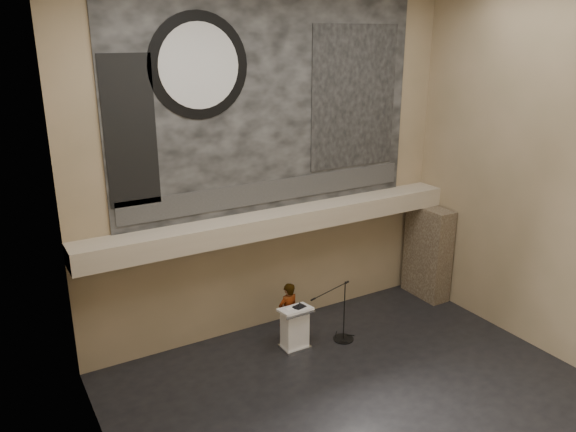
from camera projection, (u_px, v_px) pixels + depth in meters
floor at (364, 401)px, 11.82m from camera, size 10.00×10.00×0.00m
wall_back at (272, 167)px, 13.78m from camera, size 10.00×0.02×8.50m
wall_front at (569, 289)px, 7.21m from camera, size 10.00×0.02×8.50m
wall_left at (101, 260)px, 8.11m from camera, size 0.02×8.00×8.50m
wall_right at (546, 176)px, 12.89m from camera, size 0.02×8.00×8.50m
soffit at (280, 221)px, 13.86m from camera, size 10.00×0.80×0.50m
sprinkler_left at (222, 244)px, 13.14m from camera, size 0.04×0.04×0.06m
sprinkler_right at (343, 220)px, 14.81m from camera, size 0.04×0.04×0.06m
banner at (272, 107)px, 13.31m from camera, size 8.00×0.05×5.00m
banner_text_strip at (273, 191)px, 13.91m from camera, size 7.76×0.02×0.55m
banner_clock_rim at (199, 66)px, 12.10m from camera, size 2.30×0.02×2.30m
banner_clock_face at (199, 66)px, 12.09m from camera, size 1.84×0.02×1.84m
banner_building_print at (354, 98)px, 14.39m from camera, size 2.60×0.02×3.60m
banner_brick_print at (130, 132)px, 11.74m from camera, size 1.10×0.02×3.20m
stone_pier at (428, 252)px, 16.21m from camera, size 0.60×1.40×2.70m
lectern at (295, 328)px, 13.63m from camera, size 0.76×0.54×1.14m
binder at (299, 307)px, 13.47m from camera, size 0.32×0.28×0.04m
papers at (292, 309)px, 13.38m from camera, size 0.26×0.32×0.00m
speaker_person at (288, 312)px, 13.90m from camera, size 0.62×0.44×1.57m
mic_stand at (342, 331)px, 14.09m from camera, size 1.48×0.63×1.60m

